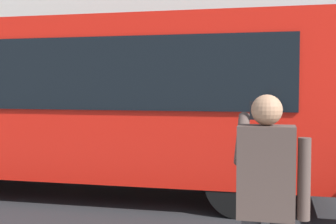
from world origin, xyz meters
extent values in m
plane|color=#232326|center=(0.00, 0.00, 0.00)|extent=(60.00, 60.00, 0.00)
cube|color=red|center=(2.29, 0.39, 1.70)|extent=(9.00, 2.50, 2.60)
cube|color=black|center=(2.29, 1.65, 2.10)|extent=(7.60, 0.06, 1.10)
cylinder|color=black|center=(-0.71, -0.71, 0.50)|extent=(1.00, 0.28, 1.00)
cylinder|color=black|center=(-0.71, 1.49, 0.50)|extent=(1.00, 0.28, 1.00)
cube|color=#473833|center=(-1.14, 4.84, 1.30)|extent=(0.40, 0.24, 0.66)
sphere|color=#A87A5B|center=(-1.14, 4.84, 1.74)|extent=(0.22, 0.22, 0.22)
cylinder|color=#473833|center=(-1.40, 4.84, 1.26)|extent=(0.09, 0.09, 0.58)
cylinder|color=#473833|center=(-0.96, 4.68, 1.52)|extent=(0.09, 0.48, 0.37)
cube|color=black|center=(-1.04, 4.54, 1.72)|extent=(0.07, 0.01, 0.14)
camera|label=1|loc=(-1.20, 8.14, 1.91)|focal=49.00mm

